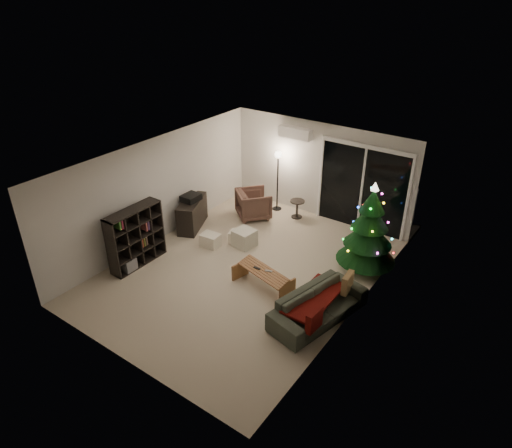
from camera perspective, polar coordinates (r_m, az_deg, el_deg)
The scene contains 18 objects.
room at distance 10.30m, azimuth 5.45°, elevation 1.89°, with size 6.50×7.51×2.60m.
bookshelf at distance 10.30m, azimuth -15.39°, elevation -1.32°, with size 0.34×1.33×1.33m, color #2C2722, non-canonical shape.
media_cabinet at distance 11.58m, azimuth -7.99°, elevation 1.30°, with size 0.44×1.17×0.73m, color #2C2722.
stereo at distance 11.39m, azimuth -8.14°, elevation 3.29°, with size 0.37×0.44×0.16m, color black.
armchair at distance 11.93m, azimuth -0.31°, elevation 2.51°, with size 0.80×0.83×0.75m, color brown.
ottoman at distance 10.73m, azimuth -1.45°, elevation -1.77°, with size 0.46×0.46×0.41m, color beige.
cardboard_box_a at distance 10.79m, azimuth -5.72°, elevation -2.02°, with size 0.43×0.33×0.31m, color beige.
cardboard_box_b at distance 10.89m, azimuth -2.27°, elevation -1.67°, with size 0.40×0.30×0.28m, color beige.
side_table at distance 12.02m, azimuth 5.15°, elevation 1.89°, with size 0.39×0.39×0.48m, color #2C2722.
floor_lamp at distance 12.19m, azimuth 2.71°, elevation 5.25°, with size 0.25×0.25×1.59m, color black.
sofa at distance 8.61m, azimuth 7.82°, elevation -10.07°, with size 1.99×0.78×0.58m, color #394030.
sofa_throw at distance 8.56m, azimuth 7.28°, elevation -9.17°, with size 0.62×1.43×0.05m, color #6C0D05.
cushion_a at distance 8.87m, azimuth 11.36°, elevation -7.22°, with size 0.11×0.38×0.38m, color #816245.
cushion_b at distance 7.92m, azimuth 7.28°, elevation -11.83°, with size 0.11×0.38×0.38m, color #6C0D05.
coffee_table at distance 9.37m, azimuth 0.88°, elevation -6.86°, with size 1.23×0.43×0.39m, color #9E6835, non-canonical shape.
remote_a at distance 9.32m, azimuth 0.13°, elevation -5.53°, with size 0.15×0.05×0.02m, color black.
remote_b at distance 9.24m, azimuth 1.58°, elevation -5.89°, with size 0.14×0.04×0.02m, color slate.
christmas_tree at distance 9.78m, azimuth 13.99°, elevation -0.41°, with size 1.27×1.27×2.04m, color black.
Camera 1 is at (4.94, -6.55, 5.64)m, focal length 32.00 mm.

